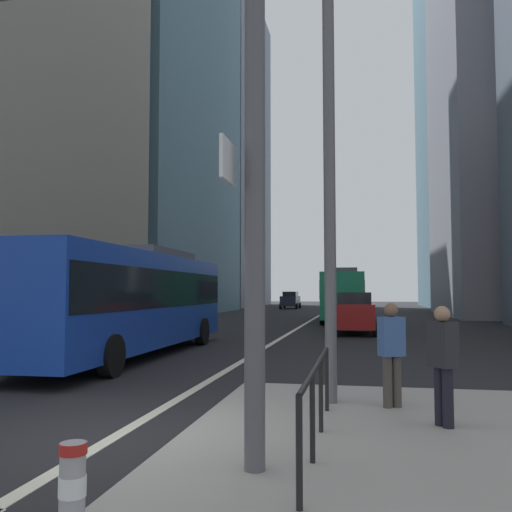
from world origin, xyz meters
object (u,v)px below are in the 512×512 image
at_px(city_bus_blue_oncoming, 131,296).
at_px(city_bus_red_receding, 343,294).
at_px(pedestrian_waiting, 443,360).
at_px(street_lamp_post, 329,100).
at_px(bollard_left, 72,493).
at_px(pedestrian_walking, 392,349).
at_px(car_oncoming_mid, 290,300).
at_px(car_receding_near, 355,313).
at_px(traffic_signal_gantry, 54,105).

height_order(city_bus_blue_oncoming, city_bus_red_receding, same).
bearing_deg(pedestrian_waiting, city_bus_red_receding, 94.39).
distance_m(street_lamp_post, pedestrian_waiting, 4.72).
bearing_deg(city_bus_blue_oncoming, bollard_left, -68.09).
relative_size(street_lamp_post, pedestrian_walking, 4.83).
bearing_deg(car_oncoming_mid, car_receding_near, -78.21).
distance_m(car_oncoming_mid, bollard_left, 59.14).
height_order(city_bus_red_receding, traffic_signal_gantry, traffic_signal_gantry).
relative_size(city_bus_red_receding, car_receding_near, 2.49).
distance_m(bollard_left, pedestrian_walking, 6.05).
bearing_deg(pedestrian_waiting, car_receding_near, 94.32).
distance_m(car_receding_near, pedestrian_walking, 17.10).
relative_size(city_bus_blue_oncoming, pedestrian_waiting, 7.44).
bearing_deg(bollard_left, city_bus_red_receding, 88.42).
bearing_deg(traffic_signal_gantry, pedestrian_walking, 41.10).
bearing_deg(city_bus_blue_oncoming, car_receding_near, 57.09).
height_order(car_receding_near, pedestrian_walking, car_receding_near).
bearing_deg(pedestrian_waiting, street_lamp_post, 139.92).
relative_size(bollard_left, pedestrian_walking, 0.47).
relative_size(city_bus_red_receding, pedestrian_waiting, 6.59).
height_order(city_bus_red_receding, pedestrian_walking, city_bus_red_receding).
bearing_deg(car_receding_near, pedestrian_walking, -87.49).
xyz_separation_m(car_oncoming_mid, street_lamp_post, (7.34, -53.15, 4.29)).
xyz_separation_m(street_lamp_post, bollard_left, (-1.50, -5.70, -4.69)).
bearing_deg(city_bus_red_receding, traffic_signal_gantry, -94.40).
xyz_separation_m(car_oncoming_mid, car_receding_near, (7.57, -36.27, 0.00)).
distance_m(city_bus_blue_oncoming, car_oncoming_mid, 46.58).
xyz_separation_m(traffic_signal_gantry, pedestrian_waiting, (4.57, 2.29, -3.10)).
bearing_deg(traffic_signal_gantry, car_oncoming_mid, 94.41).
xyz_separation_m(city_bus_red_receding, pedestrian_waiting, (2.19, -28.56, -0.78)).
bearing_deg(pedestrian_waiting, traffic_signal_gantry, -153.38).
bearing_deg(bollard_left, street_lamp_post, 75.24).
bearing_deg(city_bus_blue_oncoming, pedestrian_walking, -42.43).
relative_size(street_lamp_post, bollard_left, 10.19).
distance_m(bollard_left, pedestrian_waiting, 5.36).
height_order(traffic_signal_gantry, pedestrian_walking, traffic_signal_gantry).
bearing_deg(city_bus_red_receding, bollard_left, -91.58).
bearing_deg(car_receding_near, car_oncoming_mid, 101.79).
bearing_deg(pedestrian_walking, pedestrian_waiting, -61.44).
distance_m(car_oncoming_mid, pedestrian_walking, 53.99).
xyz_separation_m(city_bus_blue_oncoming, bollard_left, (4.94, -12.28, -1.25)).
bearing_deg(street_lamp_post, pedestrian_waiting, -40.08).
distance_m(traffic_signal_gantry, bollard_left, 4.37).
bearing_deg(car_receding_near, street_lamp_post, -90.76).
distance_m(city_bus_red_receding, traffic_signal_gantry, 31.03).
bearing_deg(city_bus_blue_oncoming, car_oncoming_mid, 91.11).
height_order(car_oncoming_mid, traffic_signal_gantry, traffic_signal_gantry).
xyz_separation_m(car_receding_near, pedestrian_walking, (0.75, -17.08, 0.08)).
bearing_deg(car_receding_near, pedestrian_waiting, -85.68).
bearing_deg(street_lamp_post, pedestrian_walking, -11.47).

